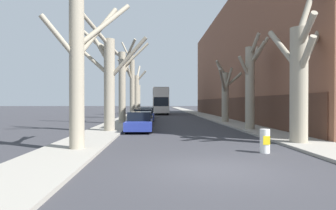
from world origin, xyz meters
TOP-DOWN VIEW (x-y plane):
  - ground_plane at (0.00, 0.00)m, footprint 300.00×300.00m
  - sidewalk_left at (-5.32, 50.00)m, footprint 2.57×120.00m
  - sidewalk_right at (5.32, 50.00)m, footprint 2.57×120.00m
  - building_facade_right at (11.60, 28.56)m, footprint 10.08×47.07m
  - street_tree_left_0 at (-5.00, 3.58)m, footprint 3.34×3.54m
  - street_tree_left_1 at (-5.06, 11.32)m, footprint 5.37×3.26m
  - street_tree_left_2 at (-5.02, 19.28)m, footprint 5.30×2.69m
  - street_tree_left_3 at (-4.93, 28.33)m, footprint 2.03×3.16m
  - street_tree_left_4 at (-4.84, 36.65)m, footprint 3.18×2.76m
  - street_tree_left_5 at (-5.10, 43.61)m, footprint 1.64×3.21m
  - street_tree_right_0 at (4.99, 5.16)m, footprint 2.75×3.86m
  - street_tree_right_1 at (4.86, 12.11)m, footprint 2.39×3.21m
  - street_tree_right_2 at (4.83, 19.85)m, footprint 2.64×3.48m
  - double_decker_bus at (-1.11, 41.67)m, footprint 2.53×10.32m
  - parked_car_0 at (-2.97, 11.89)m, footprint 1.75×4.44m
  - parked_car_1 at (-2.97, 17.53)m, footprint 1.71×3.97m
  - parked_car_2 at (-2.97, 23.01)m, footprint 1.83×4.25m
  - parked_car_3 at (-2.97, 29.69)m, footprint 1.76×4.37m
  - traffic_bollard at (2.49, 2.87)m, footprint 0.39×0.40m

SIDE VIEW (x-z plane):
  - ground_plane at x=0.00m, z-range 0.00..0.00m
  - sidewalk_left at x=-5.32m, z-range 0.00..0.12m
  - sidewalk_right at x=5.32m, z-range 0.00..0.12m
  - traffic_bollard at x=2.49m, z-range 0.00..0.95m
  - parked_car_0 at x=-2.97m, z-range -0.04..1.31m
  - parked_car_3 at x=-2.97m, z-range -0.04..1.37m
  - parked_car_1 at x=-2.97m, z-range -0.04..1.37m
  - parked_car_2 at x=-2.97m, z-range -0.05..1.41m
  - double_decker_bus at x=-1.11m, z-range 0.29..4.64m
  - street_tree_left_5 at x=-5.10m, z-range 0.10..5.25m
  - street_tree_right_2 at x=4.83m, z-range -0.10..5.88m
  - street_tree_right_0 at x=4.99m, z-range -0.89..7.57m
  - street_tree_right_1 at x=4.86m, z-range 0.07..6.70m
  - street_tree_left_4 at x=-4.84m, z-range -0.41..7.37m
  - street_tree_left_1 at x=-5.06m, z-range -0.07..7.47m
  - street_tree_left_0 at x=-5.00m, z-range -0.81..8.47m
  - street_tree_left_2 at x=-5.02m, z-range -0.10..8.17m
  - street_tree_left_3 at x=-4.93m, z-range -0.70..9.06m
  - building_facade_right at x=11.60m, z-range -0.01..14.05m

